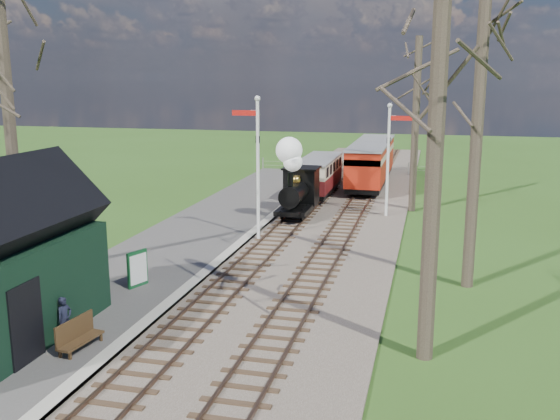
{
  "coord_description": "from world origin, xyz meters",
  "views": [
    {
      "loc": [
        6.46,
        -9.13,
        6.97
      ],
      "look_at": [
        0.45,
        15.24,
        1.6
      ],
      "focal_mm": 40.0,
      "sensor_mm": 36.0,
      "label": 1
    }
  ],
  "objects": [
    {
      "name": "coach",
      "position": [
        0.0,
        26.58,
        1.38
      ],
      "size": [
        1.88,
        6.45,
        1.98
      ],
      "color": "black",
      "rests_on": "ground"
    },
    {
      "name": "semaphore_near",
      "position": [
        -0.77,
        16.0,
        3.62
      ],
      "size": [
        1.22,
        0.24,
        6.22
      ],
      "color": "silver",
      "rests_on": "ground"
    },
    {
      "name": "track_near",
      "position": [
        0.0,
        22.0,
        0.1
      ],
      "size": [
        1.6,
        60.0,
        0.15
      ],
      "color": "brown",
      "rests_on": "ground"
    },
    {
      "name": "person",
      "position": [
        -2.63,
        4.33,
        0.8
      ],
      "size": [
        0.4,
        0.5,
        1.2
      ],
      "primitive_type": "imported",
      "rotation": [
        0.0,
        0.0,
        1.28
      ],
      "color": "black",
      "rests_on": "platform"
    },
    {
      "name": "fence_line",
      "position": [
        0.3,
        36.0,
        0.55
      ],
      "size": [
        12.6,
        0.08,
        1.0
      ],
      "color": "slate",
      "rests_on": "ground"
    },
    {
      "name": "ballast_bed",
      "position": [
        1.3,
        22.0,
        0.05
      ],
      "size": [
        8.0,
        60.0,
        0.1
      ],
      "primitive_type": "cube",
      "color": "brown",
      "rests_on": "ground"
    },
    {
      "name": "semaphore_far",
      "position": [
        4.37,
        22.0,
        3.35
      ],
      "size": [
        1.22,
        0.24,
        5.72
      ],
      "color": "silver",
      "rests_on": "ground"
    },
    {
      "name": "distant_hills",
      "position": [
        1.4,
        64.38,
        -16.21
      ],
      "size": [
        114.4,
        48.0,
        22.02
      ],
      "color": "#385B23",
      "rests_on": "ground"
    },
    {
      "name": "sign_board",
      "position": [
        -2.78,
        8.78,
        0.8
      ],
      "size": [
        0.37,
        0.8,
        1.21
      ],
      "color": "#0E441F",
      "rests_on": "platform"
    },
    {
      "name": "platform",
      "position": [
        -3.5,
        14.0,
        0.1
      ],
      "size": [
        5.0,
        44.0,
        0.2
      ],
      "primitive_type": "cube",
      "color": "#474442",
      "rests_on": "ground"
    },
    {
      "name": "red_carriage_a",
      "position": [
        2.6,
        28.5,
        1.59
      ],
      "size": [
        2.2,
        5.46,
        2.32
      ],
      "color": "black",
      "rests_on": "ground"
    },
    {
      "name": "track_far",
      "position": [
        2.6,
        22.0,
        0.1
      ],
      "size": [
        1.6,
        60.0,
        0.15
      ],
      "color": "brown",
      "rests_on": "ground"
    },
    {
      "name": "red_carriage_b",
      "position": [
        2.6,
        34.0,
        1.59
      ],
      "size": [
        2.2,
        5.46,
        2.32
      ],
      "color": "black",
      "rests_on": "ground"
    },
    {
      "name": "locomotive",
      "position": [
        -0.01,
        20.52,
        1.88
      ],
      "size": [
        1.61,
        3.76,
        4.03
      ],
      "color": "black",
      "rests_on": "ground"
    },
    {
      "name": "bare_trees",
      "position": [
        1.33,
        10.1,
        5.21
      ],
      "size": [
        15.51,
        22.39,
        12.0
      ],
      "color": "#382D23",
      "rests_on": "ground"
    },
    {
      "name": "bench",
      "position": [
        -2.07,
        3.99,
        0.57
      ],
      "size": [
        0.6,
        1.44,
        0.8
      ],
      "color": "#3F2A16",
      "rests_on": "platform"
    },
    {
      "name": "coping_strip",
      "position": [
        -1.2,
        14.0,
        0.1
      ],
      "size": [
        0.4,
        44.0,
        0.21
      ],
      "primitive_type": "cube",
      "color": "#B2AD9E",
      "rests_on": "ground"
    }
  ]
}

